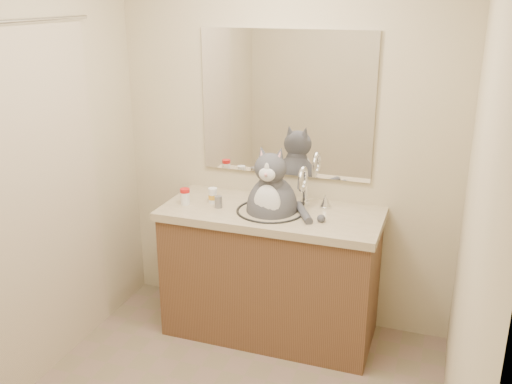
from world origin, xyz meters
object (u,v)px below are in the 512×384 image
(cat, at_px, (272,205))
(pill_bottle_redcap, at_px, (185,196))
(pill_bottle_orange, at_px, (213,196))
(grey_canister, at_px, (218,202))

(cat, bearing_deg, pill_bottle_redcap, -175.47)
(cat, relative_size, pill_bottle_orange, 6.49)
(pill_bottle_redcap, distance_m, pill_bottle_orange, 0.17)
(pill_bottle_orange, bearing_deg, grey_canister, -45.87)
(pill_bottle_redcap, bearing_deg, cat, 7.50)
(cat, bearing_deg, grey_canister, -173.30)
(pill_bottle_orange, bearing_deg, cat, -2.03)
(grey_canister, bearing_deg, pill_bottle_orange, 134.13)
(pill_bottle_redcap, xyz_separation_m, grey_canister, (0.22, 0.02, -0.02))
(cat, height_order, pill_bottle_redcap, cat)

